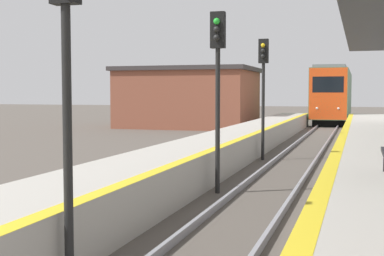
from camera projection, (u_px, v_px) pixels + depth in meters
name	position (u px, v px, depth m)	size (l,w,h in m)	color
train	(334.00, 95.00, 47.42)	(2.76, 18.50, 4.64)	black
signal_near	(66.00, 42.00, 6.73)	(0.36, 0.31, 4.55)	black
signal_mid	(218.00, 67.00, 13.34)	(0.36, 0.31, 4.55)	black
signal_far	(263.00, 76.00, 20.02)	(0.36, 0.31, 4.55)	black
station_building	(189.00, 97.00, 39.64)	(9.80, 7.58, 4.40)	brown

